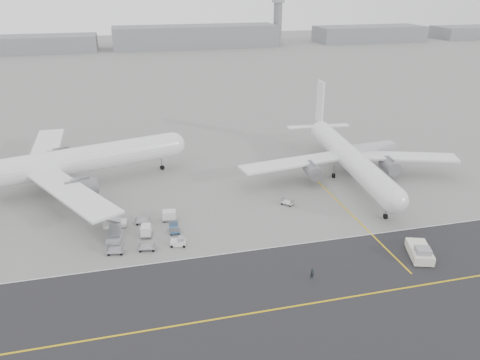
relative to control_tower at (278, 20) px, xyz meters
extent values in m
plane|color=gray|center=(-100.00, -265.00, -16.25)|extent=(700.00, 700.00, 0.00)
cube|color=#272729|center=(-95.00, -283.00, -16.24)|extent=(220.00, 32.00, 0.02)
cube|color=gold|center=(-95.00, -283.00, -16.22)|extent=(220.00, 0.30, 0.01)
cube|color=silver|center=(-95.00, -267.20, -16.22)|extent=(220.00, 0.25, 0.01)
cube|color=gold|center=(-70.00, -260.00, -16.23)|extent=(0.30, 40.00, 0.01)
cylinder|color=slate|center=(0.00, 0.00, -2.25)|extent=(6.00, 6.00, 28.00)
cube|color=#9E9EA3|center=(0.00, 0.00, 13.25)|extent=(7.00, 7.00, 3.50)
cylinder|color=white|center=(-125.19, -232.30, -10.31)|extent=(50.33, 19.02, 5.80)
sphere|color=white|center=(-100.80, -225.58, -10.31)|extent=(5.68, 5.68, 5.68)
cube|color=white|center=(-122.33, -247.35, -11.03)|extent=(19.00, 27.22, 0.45)
cube|color=white|center=(-130.43, -217.90, -11.03)|extent=(6.84, 27.91, 0.45)
cylinder|color=slate|center=(-121.22, -242.08, -12.48)|extent=(6.90, 5.10, 3.60)
cylinder|color=slate|center=(-126.79, -221.85, -12.48)|extent=(6.90, 5.10, 3.60)
cylinder|color=black|center=(-103.77, -226.40, -15.71)|extent=(1.19, 0.77, 1.09)
cylinder|color=black|center=(-126.05, -236.14, -15.71)|extent=(1.19, 0.77, 1.09)
cylinder|color=black|center=(-127.90, -229.43, -15.71)|extent=(1.19, 0.77, 1.09)
cylinder|color=gray|center=(-103.77, -226.40, -14.18)|extent=(0.36, 0.36, 3.05)
cylinder|color=white|center=(-62.74, -243.12, -11.06)|extent=(9.04, 44.45, 5.06)
sphere|color=white|center=(-64.74, -265.12, -11.06)|extent=(4.96, 4.96, 4.96)
cone|color=white|center=(-60.64, -220.05, -10.68)|extent=(5.32, 9.00, 4.56)
cube|color=white|center=(-60.59, -219.52, -3.68)|extent=(0.94, 4.87, 10.77)
cube|color=white|center=(-65.00, -218.85, -10.56)|extent=(8.27, 3.15, 0.25)
cube|color=white|center=(-56.14, -219.65, -10.56)|extent=(8.27, 3.15, 0.25)
cube|color=white|center=(-75.92, -240.84, -11.70)|extent=(24.78, 9.04, 0.45)
cube|color=white|center=(-49.36, -243.25, -11.70)|extent=(24.67, 13.06, 0.45)
cylinder|color=slate|center=(-71.96, -243.37, -12.96)|extent=(3.61, 5.65, 3.14)
cylinder|color=slate|center=(-53.72, -245.02, -12.96)|extent=(3.61, 5.65, 3.14)
cylinder|color=black|center=(-64.49, -262.44, -15.71)|extent=(0.60, 1.14, 1.10)
cylinder|color=black|center=(-65.62, -241.24, -15.71)|extent=(0.60, 1.14, 1.10)
cylinder|color=black|center=(-59.57, -241.79, -15.71)|extent=(0.60, 1.14, 1.10)
cylinder|color=gray|center=(-64.49, -262.44, -14.38)|extent=(0.36, 0.36, 2.66)
cube|color=silver|center=(-66.00, -275.81, -15.35)|extent=(5.15, 7.27, 1.49)
cube|color=#9E9EA3|center=(-66.48, -277.22, -14.23)|extent=(2.90, 2.77, 0.96)
cylinder|color=gray|center=(-64.69, -271.99, -15.72)|extent=(1.06, 2.67, 0.17)
cylinder|color=black|center=(-68.13, -277.78, -15.78)|extent=(0.71, 1.04, 0.96)
cylinder|color=black|center=(-65.52, -278.68, -15.78)|extent=(0.71, 1.04, 0.96)
cylinder|color=black|center=(-66.48, -272.95, -15.78)|extent=(0.71, 1.04, 0.96)
cylinder|color=black|center=(-63.86, -273.85, -15.78)|extent=(0.71, 1.04, 0.96)
cylinder|color=gray|center=(-48.81, -236.88, -14.24)|extent=(1.61, 1.61, 4.03)
cube|color=#9E9EA3|center=(-48.81, -236.88, -15.90)|extent=(2.85, 2.85, 0.71)
cube|color=silver|center=(-55.84, -237.51, -11.61)|extent=(15.32, 4.17, 2.62)
cube|color=#9E9EA3|center=(-63.07, -238.16, -11.61)|extent=(1.49, 3.32, 3.03)
cylinder|color=black|center=(-47.80, -235.67, -15.95)|extent=(0.36, 0.63, 0.61)
imported|color=black|center=(-85.63, -277.29, -15.36)|extent=(0.71, 0.53, 1.78)
camera|label=1|loc=(-111.01, -333.04, 26.10)|focal=35.00mm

